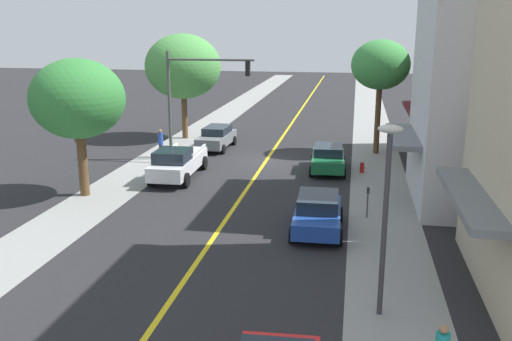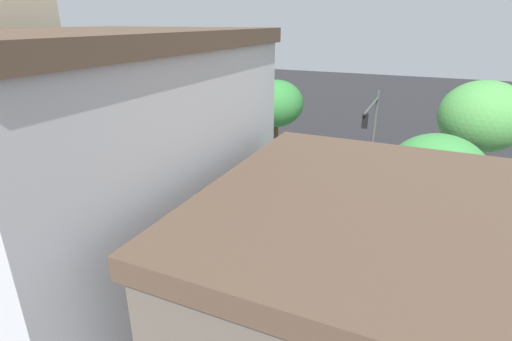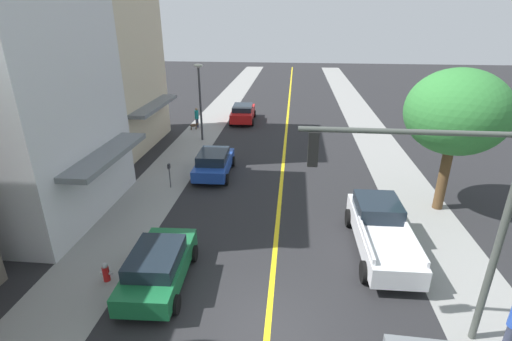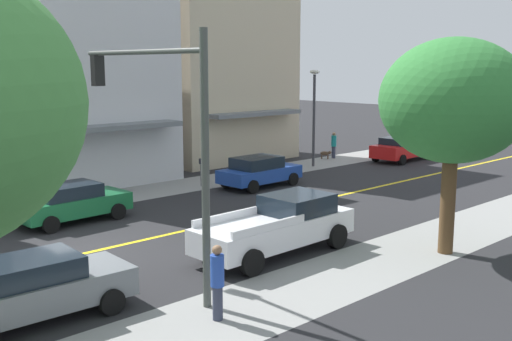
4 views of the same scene
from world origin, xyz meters
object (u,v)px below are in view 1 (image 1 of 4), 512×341
object	(u,v)px
green_sedan_left_curb	(328,158)
white_pickup_truck	(178,162)
street_tree_left_far	(183,67)
blue_sedan_left_curb	(318,213)
street_lamp	(386,199)
fire_hydrant	(362,166)
pedestrian_blue_shirt	(161,142)
traffic_light_mast	(194,88)
parking_meter	(368,198)
street_tree_left_near	(78,99)
grey_sedan_right_curb	(217,137)
street_tree_right_corner	(381,65)

from	to	relation	value
green_sedan_left_curb	white_pickup_truck	world-z (taller)	white_pickup_truck
street_tree_left_far	blue_sedan_left_curb	world-z (taller)	street_tree_left_far
street_lamp	green_sedan_left_curb	distance (m)	17.04
fire_hydrant	pedestrian_blue_shirt	xyz separation A→B (m)	(12.87, -1.70, 0.62)
street_lamp	green_sedan_left_curb	xyz separation A→B (m)	(2.40, -16.64, -2.80)
traffic_light_mast	pedestrian_blue_shirt	bearing A→B (deg)	172.49
street_lamp	pedestrian_blue_shirt	world-z (taller)	street_lamp
parking_meter	pedestrian_blue_shirt	size ratio (longest dim) A/B	0.76
parking_meter	traffic_light_mast	bearing A→B (deg)	-41.46
street_tree_left_near	fire_hydrant	size ratio (longest dim) A/B	9.06
fire_hydrant	parking_meter	distance (m)	8.00
traffic_light_mast	grey_sedan_right_curb	world-z (taller)	traffic_light_mast
traffic_light_mast	grey_sedan_right_curb	bearing A→B (deg)	82.18
fire_hydrant	traffic_light_mast	xyz separation A→B (m)	(10.42, -1.38, 4.18)
blue_sedan_left_curb	street_tree_right_corner	bearing A→B (deg)	168.05
street_tree_right_corner	green_sedan_left_curb	distance (m)	7.94
parking_meter	green_sedan_left_curb	xyz separation A→B (m)	(2.16, -7.97, -0.13)
street_tree_left_near	fire_hydrant	xyz separation A→B (m)	(-13.84, -6.99, -4.48)
street_tree_left_near	grey_sedan_right_curb	bearing A→B (deg)	-108.17
street_tree_left_near	street_tree_right_corner	size ratio (longest dim) A/B	0.91
parking_meter	traffic_light_mast	xyz separation A→B (m)	(10.60, -9.36, 3.63)
street_tree_right_corner	traffic_light_mast	distance (m)	12.12
street_tree_left_near	green_sedan_left_curb	size ratio (longest dim) A/B	1.58
street_tree_left_far	white_pickup_truck	xyz separation A→B (m)	(-3.03, 11.18, -4.47)
street_tree_left_far	green_sedan_left_curb	world-z (taller)	street_tree_left_far
blue_sedan_left_curb	white_pickup_truck	bearing A→B (deg)	-131.42
street_tree_left_near	blue_sedan_left_curb	world-z (taller)	street_tree_left_near
street_tree_left_near	fire_hydrant	world-z (taller)	street_tree_left_near
green_sedan_left_curb	grey_sedan_right_curb	xyz separation A→B (m)	(7.96, -4.89, 0.02)
parking_meter	pedestrian_blue_shirt	distance (m)	16.25
traffic_light_mast	grey_sedan_right_curb	size ratio (longest dim) A/B	1.50
parking_meter	green_sedan_left_curb	size ratio (longest dim) A/B	0.32
fire_hydrant	green_sedan_left_curb	xyz separation A→B (m)	(1.99, 0.01, 0.42)
street_tree_left_near	parking_meter	world-z (taller)	street_tree_left_near
fire_hydrant	white_pickup_truck	distance (m)	10.66
grey_sedan_right_curb	street_tree_left_far	bearing A→B (deg)	-132.59
blue_sedan_left_curb	white_pickup_truck	xyz separation A→B (m)	(8.30, -6.95, 0.12)
traffic_light_mast	white_pickup_truck	distance (m)	5.75
traffic_light_mast	grey_sedan_right_curb	xyz separation A→B (m)	(-0.48, -3.50, -3.74)
street_tree_left_near	traffic_light_mast	xyz separation A→B (m)	(-3.41, -8.37, -0.30)
blue_sedan_left_curb	white_pickup_truck	size ratio (longest dim) A/B	0.75
green_sedan_left_curb	white_pickup_truck	distance (m)	8.76
parking_meter	white_pickup_truck	world-z (taller)	white_pickup_truck
grey_sedan_right_curb	white_pickup_truck	world-z (taller)	white_pickup_truck
street_lamp	grey_sedan_right_curb	xyz separation A→B (m)	(10.36, -21.53, -2.78)
parking_meter	street_tree_left_near	bearing A→B (deg)	-4.06
white_pickup_truck	pedestrian_blue_shirt	world-z (taller)	pedestrian_blue_shirt
parking_meter	blue_sedan_left_curb	world-z (taller)	blue_sedan_left_curb
green_sedan_left_curb	grey_sedan_right_curb	distance (m)	9.34
street_lamp	fire_hydrant	bearing A→B (deg)	-88.56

